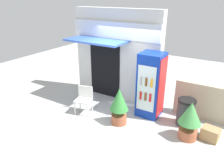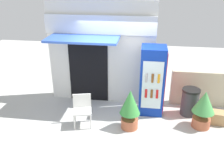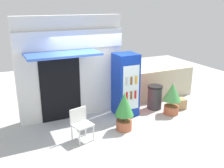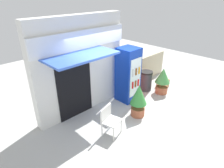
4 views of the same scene
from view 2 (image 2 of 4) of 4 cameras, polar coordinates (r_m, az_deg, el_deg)
name	(u,v)px [view 2 (image 2 of 4)]	position (r m, az deg, el deg)	size (l,w,h in m)	color
ground	(116,123)	(6.64, 0.99, -9.23)	(16.00, 16.00, 0.00)	#B2B2AD
storefront_building	(101,51)	(7.31, -2.71, 7.64)	(3.17, 1.29, 3.05)	silver
drink_cooler	(152,81)	(6.84, 9.42, 0.75)	(0.69, 0.72, 1.94)	#0C2D9E
plastic_chair	(82,108)	(6.43, -7.01, -5.51)	(0.56, 0.52, 0.83)	silver
potted_plant_near_shop	(130,107)	(6.17, 4.24, -5.40)	(0.53, 0.53, 1.08)	#AD5B3D
potted_plant_curbside	(204,107)	(6.63, 20.71, -5.07)	(0.57, 0.57, 1.02)	#AD5B3D
trash_bin	(190,102)	(7.19, 17.78, -4.00)	(0.49, 0.49, 0.79)	#38383D
stone_boundary_wall	(214,89)	(7.87, 22.85, -1.11)	(2.55, 0.20, 1.08)	beige
cardboard_box	(219,118)	(7.17, 23.78, -7.22)	(0.42, 0.33, 0.33)	tan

